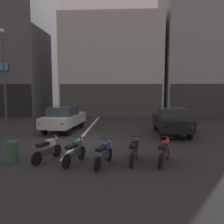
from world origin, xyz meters
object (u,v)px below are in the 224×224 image
object	(u,v)px
motorcycle_red_row_rightmost	(164,152)
trash_bin	(13,152)
car_black_parked_kerbside	(171,120)
motorcycle_blue_row_centre	(104,154)
motorcycle_white_row_leftmost	(48,149)
motorcycle_black_row_right_mid	(134,151)
motorcycle_green_row_left_mid	(75,152)
street_lamp	(4,68)
car_silver_crossing_near	(64,118)

from	to	relation	value
motorcycle_red_row_rightmost	trash_bin	world-z (taller)	motorcycle_red_row_rightmost
car_black_parked_kerbside	motorcycle_blue_row_centre	distance (m)	6.85
car_black_parked_kerbside	motorcycle_white_row_leftmost	distance (m)	7.99
motorcycle_blue_row_centre	motorcycle_black_row_right_mid	world-z (taller)	same
motorcycle_green_row_left_mid	motorcycle_blue_row_centre	bearing A→B (deg)	-10.99
motorcycle_black_row_right_mid	car_black_parked_kerbside	bearing A→B (deg)	64.89
trash_bin	motorcycle_blue_row_centre	bearing A→B (deg)	-2.50
street_lamp	motorcycle_red_row_rightmost	size ratio (longest dim) A/B	4.54
motorcycle_green_row_left_mid	motorcycle_red_row_rightmost	size ratio (longest dim) A/B	1.03
car_silver_crossing_near	car_black_parked_kerbside	world-z (taller)	same
motorcycle_green_row_left_mid	trash_bin	xyz separation A→B (m)	(-2.41, -0.07, -0.03)
motorcycle_blue_row_centre	motorcycle_red_row_rightmost	distance (m)	2.31
car_silver_crossing_near	street_lamp	size ratio (longest dim) A/B	0.60
motorcycle_blue_row_centre	trash_bin	world-z (taller)	motorcycle_blue_row_centre
motorcycle_white_row_leftmost	motorcycle_green_row_left_mid	bearing A→B (deg)	-10.79
car_silver_crossing_near	motorcycle_blue_row_centre	bearing A→B (deg)	-63.21
street_lamp	motorcycle_red_row_rightmost	world-z (taller)	street_lamp
street_lamp	motorcycle_blue_row_centre	distance (m)	12.34
trash_bin	motorcycle_white_row_leftmost	bearing A→B (deg)	12.55
car_black_parked_kerbside	street_lamp	size ratio (longest dim) A/B	0.58
car_silver_crossing_near	trash_bin	world-z (taller)	car_silver_crossing_near
motorcycle_blue_row_centre	trash_bin	size ratio (longest dim) A/B	1.91
street_lamp	trash_bin	size ratio (longest dim) A/B	8.40
motorcycle_red_row_rightmost	trash_bin	distance (m)	5.83
motorcycle_green_row_left_mid	motorcycle_black_row_right_mid	size ratio (longest dim) A/B	0.98
motorcycle_blue_row_centre	motorcycle_red_row_rightmost	size ratio (longest dim) A/B	1.03
car_black_parked_kerbside	motorcycle_red_row_rightmost	size ratio (longest dim) A/B	2.62
street_lamp	trash_bin	world-z (taller)	street_lamp
motorcycle_blue_row_centre	motorcycle_black_row_right_mid	distance (m)	1.22
street_lamp	motorcycle_green_row_left_mid	size ratio (longest dim) A/B	4.41
car_black_parked_kerbside	motorcycle_green_row_left_mid	distance (m)	7.35
car_black_parked_kerbside	motorcycle_white_row_leftmost	size ratio (longest dim) A/B	2.62
motorcycle_blue_row_centre	motorcycle_black_row_right_mid	bearing A→B (deg)	21.50
car_silver_crossing_near	motorcycle_blue_row_centre	world-z (taller)	car_silver_crossing_near
motorcycle_blue_row_centre	car_black_parked_kerbside	bearing A→B (deg)	57.84
motorcycle_black_row_right_mid	street_lamp	bearing A→B (deg)	139.77
motorcycle_white_row_leftmost	trash_bin	size ratio (longest dim) A/B	1.85
motorcycle_red_row_rightmost	car_black_parked_kerbside	bearing A→B (deg)	75.86
motorcycle_white_row_leftmost	street_lamp	bearing A→B (deg)	126.87
street_lamp	trash_bin	bearing A→B (deg)	-60.35
motorcycle_black_row_right_mid	trash_bin	world-z (taller)	motorcycle_black_row_right_mid
motorcycle_green_row_left_mid	motorcycle_black_row_right_mid	xyz separation A→B (m)	(2.27, 0.23, 0.00)
trash_bin	motorcycle_black_row_right_mid	bearing A→B (deg)	3.58
car_silver_crossing_near	motorcycle_white_row_leftmost	bearing A→B (deg)	-80.78
motorcycle_white_row_leftmost	motorcycle_blue_row_centre	world-z (taller)	same
motorcycle_blue_row_centre	car_silver_crossing_near	bearing A→B (deg)	116.79
motorcycle_green_row_left_mid	motorcycle_blue_row_centre	world-z (taller)	same
car_silver_crossing_near	motorcycle_white_row_leftmost	world-z (taller)	car_silver_crossing_near
car_silver_crossing_near	car_black_parked_kerbside	distance (m)	6.92
motorcycle_white_row_leftmost	motorcycle_blue_row_centre	distance (m)	2.32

